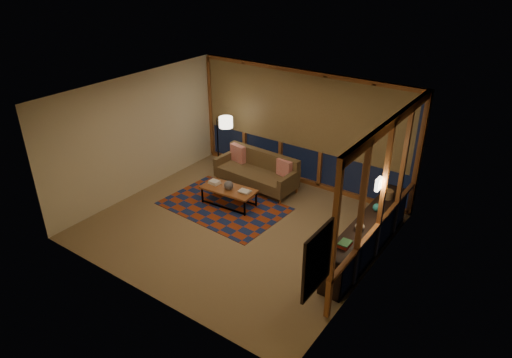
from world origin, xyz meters
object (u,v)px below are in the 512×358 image
Objects in this scene: coffee_table at (229,197)px; floor_lamp at (218,142)px; sofa at (256,171)px; bookshelf at (367,236)px.

floor_lamp is at bearing 132.56° from coffee_table.
floor_lamp is (-1.31, 1.24, 0.55)m from coffee_table.
coffee_table is at bearing -86.84° from sofa.
sofa is 1.62× the size of coffee_table.
coffee_table is at bearing -179.26° from bookshelf.
coffee_table is (0.01, -1.03, -0.20)m from sofa.
bookshelf is (4.47, -1.20, -0.38)m from floor_lamp.
bookshelf is (3.16, 0.04, 0.17)m from coffee_table.
bookshelf is at bearing -14.70° from sofa.
floor_lamp is 0.50× the size of bookshelf.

